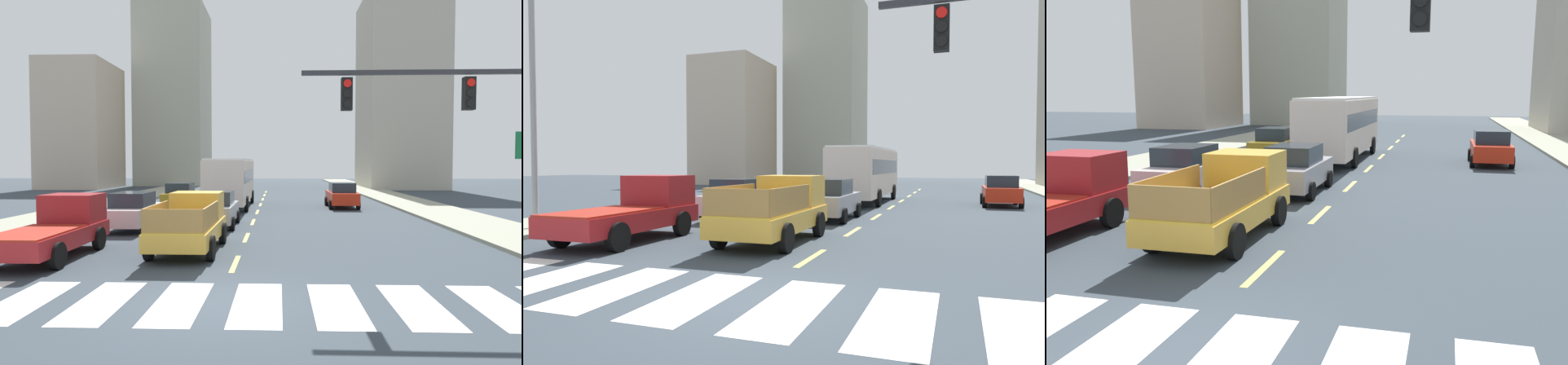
# 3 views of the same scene
# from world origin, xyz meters

# --- Properties ---
(ground_plane) EXTENTS (160.00, 160.00, 0.00)m
(ground_plane) POSITION_xyz_m (0.00, 0.00, 0.00)
(ground_plane) COLOR #323B43
(sidewalk_right) EXTENTS (3.99, 110.00, 0.15)m
(sidewalk_right) POSITION_xyz_m (11.09, 18.00, 0.07)
(sidewalk_right) COLOR gray
(sidewalk_right) RESTS_ON ground
(sidewalk_left) EXTENTS (3.99, 110.00, 0.15)m
(sidewalk_left) POSITION_xyz_m (-11.09, 18.00, 0.07)
(sidewalk_left) COLOR gray
(sidewalk_left) RESTS_ON ground
(crosswalk_stripe_2) EXTENTS (1.08, 3.27, 0.01)m
(crosswalk_stripe_2) POSITION_xyz_m (-4.30, 0.00, 0.00)
(crosswalk_stripe_2) COLOR silver
(crosswalk_stripe_2) RESTS_ON ground
(crosswalk_stripe_3) EXTENTS (1.08, 3.27, 0.01)m
(crosswalk_stripe_3) POSITION_xyz_m (-2.58, 0.00, 0.00)
(crosswalk_stripe_3) COLOR silver
(crosswalk_stripe_3) RESTS_ON ground
(crosswalk_stripe_4) EXTENTS (1.08, 3.27, 0.01)m
(crosswalk_stripe_4) POSITION_xyz_m (-0.86, 0.00, 0.00)
(crosswalk_stripe_4) COLOR silver
(crosswalk_stripe_4) RESTS_ON ground
(crosswalk_stripe_5) EXTENTS (1.08, 3.27, 0.01)m
(crosswalk_stripe_5) POSITION_xyz_m (0.86, 0.00, 0.00)
(crosswalk_stripe_5) COLOR silver
(crosswalk_stripe_5) RESTS_ON ground
(crosswalk_stripe_6) EXTENTS (1.08, 3.27, 0.01)m
(crosswalk_stripe_6) POSITION_xyz_m (2.58, 0.00, 0.00)
(crosswalk_stripe_6) COLOR silver
(crosswalk_stripe_6) RESTS_ON ground
(crosswalk_stripe_7) EXTENTS (1.08, 3.27, 0.01)m
(crosswalk_stripe_7) POSITION_xyz_m (4.30, 0.00, 0.00)
(crosswalk_stripe_7) COLOR silver
(crosswalk_stripe_7) RESTS_ON ground
(crosswalk_stripe_8) EXTENTS (1.08, 3.27, 0.01)m
(crosswalk_stripe_8) POSITION_xyz_m (6.02, 0.00, 0.00)
(crosswalk_stripe_8) COLOR silver
(crosswalk_stripe_8) RESTS_ON ground
(lane_dash_0) EXTENTS (0.16, 2.40, 0.01)m
(lane_dash_0) POSITION_xyz_m (0.00, 4.00, 0.00)
(lane_dash_0) COLOR #D3C756
(lane_dash_0) RESTS_ON ground
(lane_dash_1) EXTENTS (0.16, 2.40, 0.01)m
(lane_dash_1) POSITION_xyz_m (0.00, 9.00, 0.00)
(lane_dash_1) COLOR #D3C756
(lane_dash_1) RESTS_ON ground
(lane_dash_2) EXTENTS (0.16, 2.40, 0.01)m
(lane_dash_2) POSITION_xyz_m (0.00, 14.00, 0.00)
(lane_dash_2) COLOR #D3C756
(lane_dash_2) RESTS_ON ground
(lane_dash_3) EXTENTS (0.16, 2.40, 0.01)m
(lane_dash_3) POSITION_xyz_m (0.00, 19.00, 0.00)
(lane_dash_3) COLOR #D3C756
(lane_dash_3) RESTS_ON ground
(lane_dash_4) EXTENTS (0.16, 2.40, 0.01)m
(lane_dash_4) POSITION_xyz_m (0.00, 24.00, 0.00)
(lane_dash_4) COLOR #D3C756
(lane_dash_4) RESTS_ON ground
(lane_dash_5) EXTENTS (0.16, 2.40, 0.01)m
(lane_dash_5) POSITION_xyz_m (0.00, 29.00, 0.00)
(lane_dash_5) COLOR #D3C756
(lane_dash_5) RESTS_ON ground
(lane_dash_6) EXTENTS (0.16, 2.40, 0.01)m
(lane_dash_6) POSITION_xyz_m (0.00, 34.00, 0.00)
(lane_dash_6) COLOR #D3C756
(lane_dash_6) RESTS_ON ground
(lane_dash_7) EXTENTS (0.16, 2.40, 0.01)m
(lane_dash_7) POSITION_xyz_m (0.00, 39.00, 0.00)
(lane_dash_7) COLOR #D3C756
(lane_dash_7) RESTS_ON ground
(pickup_stakebed) EXTENTS (2.18, 5.20, 1.96)m
(pickup_stakebed) POSITION_xyz_m (-1.77, 6.36, 0.94)
(pickup_stakebed) COLOR gold
(pickup_stakebed) RESTS_ON ground
(pickup_dark) EXTENTS (2.18, 5.20, 1.96)m
(pickup_dark) POSITION_xyz_m (-6.01, 5.06, 0.92)
(pickup_dark) COLOR maroon
(pickup_dark) RESTS_ON ground
(city_bus) EXTENTS (2.72, 10.80, 3.32)m
(city_bus) POSITION_xyz_m (-1.93, 22.00, 1.95)
(city_bus) COLOR beige
(city_bus) RESTS_ON ground
(sedan_mid) EXTENTS (2.02, 4.40, 1.72)m
(sedan_mid) POSITION_xyz_m (5.66, 22.00, 0.86)
(sedan_mid) COLOR red
(sedan_mid) RESTS_ON ground
(sedan_far) EXTENTS (2.02, 4.40, 1.72)m
(sedan_far) POSITION_xyz_m (-5.36, 11.12, 0.86)
(sedan_far) COLOR silver
(sedan_far) RESTS_ON ground
(sedan_near_right) EXTENTS (2.02, 4.40, 1.72)m
(sedan_near_right) POSITION_xyz_m (-1.68, 12.24, 0.86)
(sedan_near_right) COLOR gray
(sedan_near_right) RESTS_ON ground
(sedan_near_left) EXTENTS (2.02, 4.40, 1.72)m
(sedan_near_left) POSITION_xyz_m (-5.29, 21.22, 0.86)
(sedan_near_left) COLOR olive
(sedan_near_left) RESTS_ON ground
(traffic_signal_gantry) EXTENTS (7.88, 0.27, 6.00)m
(traffic_signal_gantry) POSITION_xyz_m (7.24, 2.16, 4.16)
(traffic_signal_gantry) COLOR #2D2D33
(traffic_signal_gantry) RESTS_ON ground
(tower_tall_centre) EXTENTS (8.88, 11.29, 23.07)m
(tower_tall_centre) POSITION_xyz_m (16.07, 47.83, 11.54)
(tower_tall_centre) COLOR #B5AD9C
(tower_tall_centre) RESTS_ON ground
(block_mid_left) EXTENTS (8.91, 10.42, 24.47)m
(block_mid_left) POSITION_xyz_m (-13.24, 55.19, 12.24)
(block_mid_left) COLOR #A9A996
(block_mid_left) RESTS_ON ground
(block_mid_right) EXTENTS (7.54, 9.78, 15.11)m
(block_mid_right) POSITION_xyz_m (-22.76, 46.38, 7.55)
(block_mid_right) COLOR beige
(block_mid_right) RESTS_ON ground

